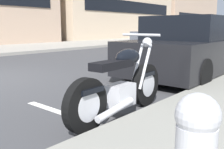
# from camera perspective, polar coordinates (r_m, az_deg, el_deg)

# --- Properties ---
(sidewalk_far_curb) EXTENTS (120.00, 5.00, 0.14)m
(sidewalk_far_curb) POSITION_cam_1_polar(r_m,az_deg,el_deg) (19.32, -1.91, 7.06)
(sidewalk_far_curb) COLOR gray
(sidewalk_far_curb) RESTS_ON ground
(parking_stall_stripe) EXTENTS (0.12, 2.20, 0.01)m
(parking_stall_stripe) POSITION_cam_1_polar(r_m,az_deg,el_deg) (3.61, -8.03, -9.36)
(parking_stall_stripe) COLOR silver
(parking_stall_stripe) RESTS_ON ground
(parked_motorcycle) EXTENTS (2.03, 0.62, 1.13)m
(parked_motorcycle) POSITION_cam_1_polar(r_m,az_deg,el_deg) (3.50, 2.09, -2.52)
(parked_motorcycle) COLOR black
(parked_motorcycle) RESTS_ON ground
(parked_car_mid_block) EXTENTS (4.54, 1.96, 1.47)m
(parked_car_mid_block) POSITION_cam_1_polar(r_m,az_deg,el_deg) (6.97, 17.17, 5.55)
(parked_car_mid_block) COLOR black
(parked_car_mid_block) RESTS_ON ground
(car_opposite_curb) EXTENTS (4.09, 1.94, 1.49)m
(car_opposite_curb) POSITION_cam_1_polar(r_m,az_deg,el_deg) (19.28, 9.67, 8.79)
(car_opposite_curb) COLOR #4C515B
(car_opposite_curb) RESTS_ON ground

